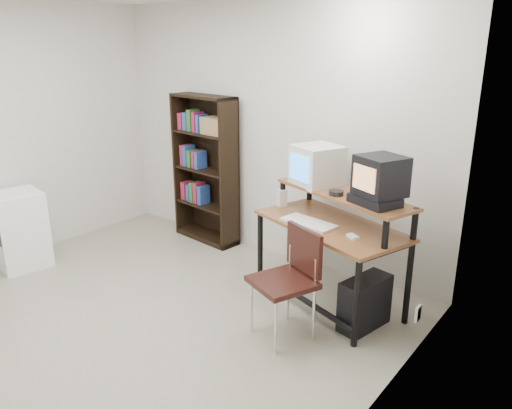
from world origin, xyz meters
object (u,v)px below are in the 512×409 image
Objects in this scene: computer_desk at (333,227)px; crt_tv at (381,176)px; crt_monitor at (317,166)px; bookshelf at (207,167)px; mini_fridge at (20,230)px; pc_tower at (365,303)px; school_chair at (291,272)px.

computer_desk is 0.64m from crt_tv.
crt_monitor is at bearing -171.99° from crt_tv.
bookshelf is at bearing -166.58° from crt_monitor.
crt_monitor is 3.03m from mini_fridge.
computer_desk is 3.22× the size of pc_tower.
pc_tower is at bearing -9.68° from bookshelf.
bookshelf is (-2.29, 0.65, 0.64)m from pc_tower.
school_chair is (-0.38, -0.64, -0.68)m from crt_tv.
crt_monitor is 1.62m from bookshelf.
bookshelf is at bearing 71.26° from mini_fridge.
crt_tv is 2.32m from bookshelf.
crt_tv is at bearing -5.16° from bookshelf.
computer_desk is 3.12m from mini_fridge.
bookshelf is at bearing -175.88° from computer_desk.
mini_fridge is (-2.85, -0.62, -0.14)m from school_chair.
school_chair is at bearing -96.78° from crt_tv.
crt_tv is 1.01m from school_chair.
crt_tv is 1.01m from pc_tower.
crt_monitor is at bearing 162.67° from pc_tower.
bookshelf reaches higher than school_chair.
crt_monitor is 0.30× the size of bookshelf.
bookshelf is at bearing -167.21° from crt_tv.
bookshelf reaches higher than crt_tv.
computer_desk is at bearing 111.91° from school_chair.
computer_desk is 1.88× the size of mini_fridge.
computer_desk is 0.68m from pc_tower.
crt_monitor is at bearing -3.04° from bookshelf.
computer_desk is 0.88× the size of bookshelf.
crt_tv is at bearing 18.56° from computer_desk.
computer_desk reaches higher than school_chair.
computer_desk is 1.70× the size of school_chair.
bookshelf reaches higher than computer_desk.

